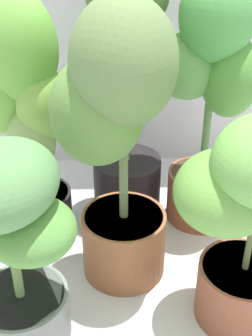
{
  "coord_description": "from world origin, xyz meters",
  "views": [
    {
      "loc": [
        -0.04,
        -1.05,
        1.11
      ],
      "look_at": [
        0.01,
        0.19,
        0.35
      ],
      "focal_mm": 49.8,
      "sensor_mm": 36.0,
      "label": 1
    }
  ],
  "objects_px": {
    "potted_plant_front_right": "(244,212)",
    "potted_plant_front_left": "(7,236)",
    "potted_plant_center": "(114,127)",
    "potted_plant_back_center": "(127,69)",
    "potted_plant_back_right": "(210,86)",
    "potted_plant_back_left": "(26,112)"
  },
  "relations": [
    {
      "from": "potted_plant_center",
      "to": "potted_plant_back_left",
      "type": "xyz_separation_m",
      "value": [
        -0.29,
        0.23,
        -0.05
      ]
    },
    {
      "from": "potted_plant_back_left",
      "to": "potted_plant_front_left",
      "type": "bearing_deg",
      "value": -88.6
    },
    {
      "from": "potted_plant_back_right",
      "to": "potted_plant_front_right",
      "type": "bearing_deg",
      "value": -88.55
    },
    {
      "from": "potted_plant_back_center",
      "to": "potted_plant_back_right",
      "type": "height_order",
      "value": "potted_plant_back_center"
    },
    {
      "from": "potted_plant_back_left",
      "to": "potted_plant_back_center",
      "type": "bearing_deg",
      "value": 22.13
    },
    {
      "from": "potted_plant_back_left",
      "to": "potted_plant_center",
      "type": "bearing_deg",
      "value": -38.34
    },
    {
      "from": "potted_plant_back_center",
      "to": "potted_plant_back_left",
      "type": "relative_size",
      "value": 1.13
    },
    {
      "from": "potted_plant_center",
      "to": "potted_plant_front_left",
      "type": "height_order",
      "value": "potted_plant_center"
    },
    {
      "from": "potted_plant_front_right",
      "to": "potted_plant_front_left",
      "type": "height_order",
      "value": "potted_plant_front_right"
    },
    {
      "from": "potted_plant_back_center",
      "to": "potted_plant_front_left",
      "type": "distance_m",
      "value": 0.74
    },
    {
      "from": "potted_plant_back_right",
      "to": "potted_plant_center",
      "type": "relative_size",
      "value": 1.03
    },
    {
      "from": "potted_plant_center",
      "to": "potted_plant_back_right",
      "type": "bearing_deg",
      "value": 40.43
    },
    {
      "from": "potted_plant_back_right",
      "to": "potted_plant_front_right",
      "type": "height_order",
      "value": "potted_plant_back_right"
    },
    {
      "from": "potted_plant_back_right",
      "to": "potted_plant_front_left",
      "type": "bearing_deg",
      "value": -138.21
    },
    {
      "from": "potted_plant_back_center",
      "to": "potted_plant_front_right",
      "type": "xyz_separation_m",
      "value": [
        0.28,
        -0.57,
        -0.19
      ]
    },
    {
      "from": "potted_plant_back_right",
      "to": "potted_plant_front_left",
      "type": "xyz_separation_m",
      "value": [
        -0.6,
        -0.53,
        -0.18
      ]
    },
    {
      "from": "potted_plant_back_right",
      "to": "potted_plant_back_left",
      "type": "bearing_deg",
      "value": -175.57
    },
    {
      "from": "potted_plant_center",
      "to": "potted_plant_front_right",
      "type": "height_order",
      "value": "potted_plant_center"
    },
    {
      "from": "potted_plant_center",
      "to": "potted_plant_front_right",
      "type": "relative_size",
      "value": 1.37
    },
    {
      "from": "potted_plant_front_right",
      "to": "potted_plant_front_left",
      "type": "bearing_deg",
      "value": -175.22
    },
    {
      "from": "potted_plant_back_center",
      "to": "potted_plant_back_left",
      "type": "distance_m",
      "value": 0.38
    },
    {
      "from": "potted_plant_back_left",
      "to": "potted_plant_front_left",
      "type": "height_order",
      "value": "potted_plant_back_left"
    }
  ]
}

